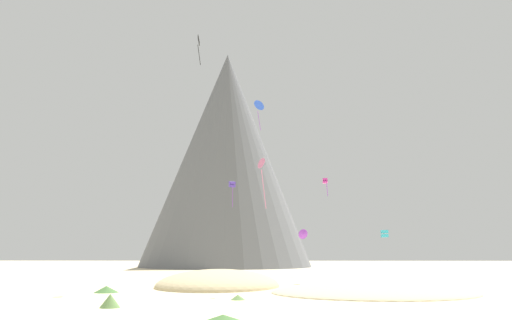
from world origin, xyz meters
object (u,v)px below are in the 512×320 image
bush_near_right (223,318)px  bush_mid_center (110,301)px  bush_low_patch (238,297)px  kite_magenta_mid (325,181)px  kite_indigo_mid (232,185)px  kite_violet_low (303,234)px  rock_massif (225,164)px  kite_blue_high (259,106)px  kite_pink_mid (262,165)px  kite_black_high (199,43)px  bush_ridge_crest (106,289)px  kite_cyan_low (385,234)px

bush_near_right → bush_mid_center: bearing=141.6°
bush_low_patch → bush_mid_center: bearing=-145.6°
kite_magenta_mid → kite_indigo_mid: kite_indigo_mid is taller
bush_mid_center → kite_violet_low: 52.20m
bush_mid_center → rock_massif: rock_massif is taller
kite_blue_high → kite_pink_mid: kite_blue_high is taller
rock_massif → kite_black_high: (3.66, -81.80, 2.72)m
bush_ridge_crest → kite_magenta_mid: 36.77m
kite_indigo_mid → kite_black_high: 33.81m
rock_massif → kite_black_high: bearing=-87.4°
bush_mid_center → kite_pink_mid: bearing=51.2°
bush_mid_center → rock_massif: size_ratio=0.03×
kite_indigo_mid → bush_near_right: bearing=72.4°
kite_indigo_mid → bush_ridge_crest: bearing=53.6°
bush_ridge_crest → bush_near_right: bush_ridge_crest is taller
bush_ridge_crest → bush_near_right: (14.82, -22.16, -0.12)m
kite_indigo_mid → kite_cyan_low: kite_indigo_mid is taller
bush_near_right → kite_black_high: size_ratio=0.63×
bush_ridge_crest → kite_magenta_mid: kite_magenta_mid is taller
bush_low_patch → kite_indigo_mid: (-4.33, 47.38, 16.84)m
kite_magenta_mid → kite_indigo_mid: 24.54m
bush_low_patch → kite_cyan_low: size_ratio=1.28×
kite_violet_low → kite_pink_mid: 34.82m
kite_pink_mid → bush_near_right: bearing=138.0°
kite_pink_mid → bush_low_patch: bearing=128.7°
bush_ridge_crest → kite_black_high: kite_black_high is taller
kite_blue_high → kite_magenta_mid: bearing=106.1°
bush_ridge_crest → bush_mid_center: (5.08, -14.44, 0.18)m
bush_low_patch → bush_near_right: bush_low_patch is taller
kite_indigo_mid → kite_black_high: (-2.53, -29.71, 15.94)m
kite_violet_low → kite_pink_mid: size_ratio=0.33×
kite_blue_high → kite_indigo_mid: bearing=-97.1°
bush_ridge_crest → kite_blue_high: bearing=61.6°
bush_low_patch → rock_massif: size_ratio=0.02×
bush_ridge_crest → kite_indigo_mid: kite_indigo_mid is taller
kite_magenta_mid → kite_violet_low: 15.21m
kite_blue_high → kite_pink_mid: size_ratio=0.96×
bush_low_patch → kite_violet_low: kite_violet_low is taller
bush_near_right → kite_pink_mid: bearing=84.5°
bush_ridge_crest → kite_black_high: size_ratio=0.61×
bush_near_right → kite_indigo_mid: bearing=94.0°
bush_low_patch → kite_cyan_low: kite_cyan_low is taller
kite_violet_low → kite_cyan_low: bearing=-75.1°
kite_magenta_mid → kite_pink_mid: (-9.38, -20.67, -1.07)m
bush_ridge_crest → bush_near_right: size_ratio=0.96×
bush_low_patch → kite_magenta_mid: (11.52, 28.76, 14.83)m
bush_near_right → kite_violet_low: size_ratio=1.45×
bush_mid_center → bush_near_right: size_ratio=0.60×
bush_low_patch → kite_magenta_mid: kite_magenta_mid is taller
rock_massif → bush_near_right: bearing=-84.7°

